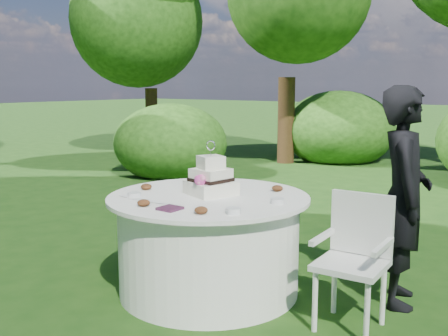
{
  "coord_description": "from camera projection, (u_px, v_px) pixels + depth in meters",
  "views": [
    {
      "loc": [
        2.47,
        -3.1,
        1.62
      ],
      "look_at": [
        0.15,
        0.0,
        1.0
      ],
      "focal_mm": 42.0,
      "sensor_mm": 36.0,
      "label": 1
    }
  ],
  "objects": [
    {
      "name": "ground",
      "position": [
        209.0,
        290.0,
        4.16
      ],
      "size": [
        80.0,
        80.0,
        0.0
      ],
      "primitive_type": "plane",
      "color": "#183C10",
      "rests_on": "ground"
    },
    {
      "name": "napkins",
      "position": [
        170.0,
        208.0,
        3.58
      ],
      "size": [
        0.14,
        0.14,
        0.02
      ],
      "primitive_type": "cube",
      "color": "#441D37",
      "rests_on": "table"
    },
    {
      "name": "feather_plume",
      "position": [
        141.0,
        199.0,
        3.88
      ],
      "size": [
        0.48,
        0.07,
        0.01
      ],
      "primitive_type": "ellipsoid",
      "color": "white",
      "rests_on": "table"
    },
    {
      "name": "guest",
      "position": [
        403.0,
        197.0,
        3.82
      ],
      "size": [
        0.58,
        0.69,
        1.61
      ],
      "primitive_type": "imported",
      "rotation": [
        0.0,
        0.0,
        1.95
      ],
      "color": "black",
      "rests_on": "ground"
    },
    {
      "name": "table",
      "position": [
        209.0,
        243.0,
        4.1
      ],
      "size": [
        1.56,
        1.56,
        0.77
      ],
      "color": "white",
      "rests_on": "ground"
    },
    {
      "name": "cake",
      "position": [
        211.0,
        180.0,
        4.06
      ],
      "size": [
        0.42,
        0.42,
        0.43
      ],
      "color": "white",
      "rests_on": "table"
    },
    {
      "name": "chair",
      "position": [
        355.0,
        250.0,
        3.51
      ],
      "size": [
        0.47,
        0.46,
        0.89
      ],
      "color": "silver",
      "rests_on": "ground"
    },
    {
      "name": "votives",
      "position": [
        214.0,
        196.0,
        3.94
      ],
      "size": [
        1.07,
        0.96,
        0.04
      ],
      "color": "silver",
      "rests_on": "table"
    },
    {
      "name": "petal_cups",
      "position": [
        193.0,
        196.0,
        3.9
      ],
      "size": [
        0.98,
        1.1,
        0.05
      ],
      "color": "#562D16",
      "rests_on": "table"
    }
  ]
}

